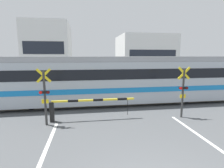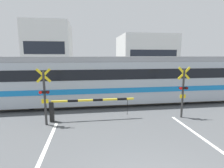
{
  "view_description": "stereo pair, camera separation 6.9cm",
  "coord_description": "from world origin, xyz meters",
  "px_view_note": "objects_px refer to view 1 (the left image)",
  "views": [
    {
      "loc": [
        -1.62,
        -2.87,
        3.32
      ],
      "look_at": [
        0.0,
        7.55,
        1.6
      ],
      "focal_mm": 28.0,
      "sensor_mm": 36.0,
      "label": 1
    },
    {
      "loc": [
        -1.55,
        -2.88,
        3.32
      ],
      "look_at": [
        0.0,
        7.55,
        1.6
      ],
      "focal_mm": 28.0,
      "sensor_mm": 36.0,
      "label": 2
    }
  ],
  "objects_px": {
    "crossing_barrier_far": "(127,84)",
    "commuter_train": "(112,79)",
    "crossing_signal_left": "(45,95)",
    "crossing_barrier_near": "(76,105)",
    "crossing_signal_right": "(183,90)"
  },
  "relations": [
    {
      "from": "crossing_barrier_far",
      "to": "crossing_signal_left",
      "type": "relative_size",
      "value": 1.58
    },
    {
      "from": "commuter_train",
      "to": "crossing_barrier_near",
      "type": "height_order",
      "value": "commuter_train"
    },
    {
      "from": "crossing_barrier_far",
      "to": "crossing_signal_right",
      "type": "distance_m",
      "value": 6.77
    },
    {
      "from": "crossing_barrier_far",
      "to": "crossing_barrier_near",
      "type": "bearing_deg",
      "value": -124.07
    },
    {
      "from": "crossing_barrier_far",
      "to": "crossing_signal_left",
      "type": "xyz_separation_m",
      "value": [
        -5.61,
        -6.58,
        0.7
      ]
    },
    {
      "from": "commuter_train",
      "to": "crossing_barrier_near",
      "type": "relative_size",
      "value": 3.87
    },
    {
      "from": "commuter_train",
      "to": "crossing_barrier_far",
      "type": "distance_m",
      "value": 3.79
    },
    {
      "from": "crossing_signal_right",
      "to": "crossing_signal_left",
      "type": "bearing_deg",
      "value": 180.0
    },
    {
      "from": "commuter_train",
      "to": "crossing_signal_right",
      "type": "relative_size",
      "value": 6.14
    },
    {
      "from": "crossing_barrier_near",
      "to": "crossing_signal_left",
      "type": "height_order",
      "value": "crossing_signal_left"
    },
    {
      "from": "crossing_barrier_far",
      "to": "commuter_train",
      "type": "bearing_deg",
      "value": -120.13
    },
    {
      "from": "crossing_signal_left",
      "to": "crossing_signal_right",
      "type": "distance_m",
      "value": 7.04
    },
    {
      "from": "crossing_barrier_near",
      "to": "crossing_signal_right",
      "type": "distance_m",
      "value": 5.67
    },
    {
      "from": "crossing_barrier_near",
      "to": "crossing_signal_left",
      "type": "bearing_deg",
      "value": -164.87
    },
    {
      "from": "crossing_barrier_far",
      "to": "crossing_signal_left",
      "type": "distance_m",
      "value": 8.67
    }
  ]
}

